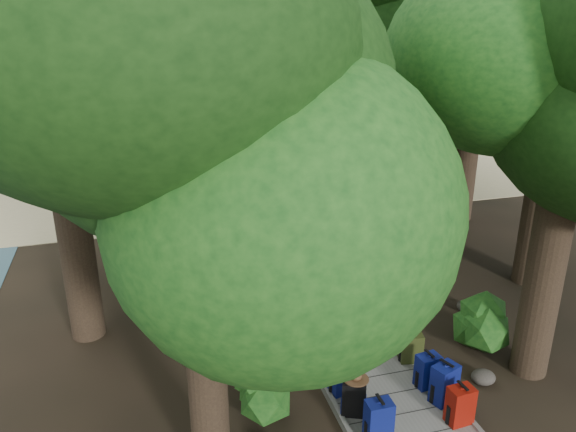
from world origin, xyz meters
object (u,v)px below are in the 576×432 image
object	(u,v)px
backpack_left_d	(325,341)
kayak	(142,178)
backpack_right_d	(411,346)
suitcase_on_boardwalk	(325,351)
backpack_right_c	(428,369)
duffel_right_black	(383,320)
backpack_left_b	(354,395)
sun_lounger	(335,168)
duffel_right_khaki	(393,331)
backpack_left_a	(379,419)
lone_suitcase_on_sand	(254,184)
backpack_left_c	(343,371)
backpack_right_b	(445,382)
backpack_right_a	(460,403)

from	to	relation	value
backpack_left_d	kayak	distance (m)	12.51
backpack_right_d	suitcase_on_boardwalk	distance (m)	1.56
backpack_right_c	kayak	xyz separation A→B (m)	(-4.24, 13.55, -0.25)
duffel_right_black	kayak	size ratio (longest dim) A/B	0.18
suitcase_on_boardwalk	kayak	world-z (taller)	suitcase_on_boardwalk
backpack_left_b	sun_lounger	size ratio (longest dim) A/B	0.38
duffel_right_khaki	backpack_right_c	bearing A→B (deg)	-123.71
backpack_left_a	duffel_right_khaki	world-z (taller)	backpack_left_a
backpack_right_d	lone_suitcase_on_sand	world-z (taller)	backpack_right_d
backpack_left_c	backpack_right_b	xyz separation A→B (m)	(1.49, -0.69, -0.01)
duffel_right_black	suitcase_on_boardwalk	distance (m)	1.70
backpack_left_c	sun_lounger	world-z (taller)	backpack_left_c
backpack_left_a	backpack_right_b	distance (m)	1.47
backpack_left_d	backpack_right_b	size ratio (longest dim) A/B	0.64
backpack_right_d	backpack_left_a	bearing A→B (deg)	-118.78
backpack_right_c	duffel_right_black	world-z (taller)	backpack_right_c
backpack_left_b	duffel_right_khaki	bearing A→B (deg)	71.67
backpack_left_c	backpack_left_b	bearing A→B (deg)	-103.91
backpack_right_a	backpack_right_c	world-z (taller)	backpack_right_a
backpack_left_b	suitcase_on_boardwalk	xyz separation A→B (m)	(0.00, 1.35, -0.06)
backpack_right_d	sun_lounger	size ratio (longest dim) A/B	0.34
backpack_right_a	backpack_right_b	size ratio (longest dim) A/B	0.92
sun_lounger	suitcase_on_boardwalk	bearing A→B (deg)	-132.98
sun_lounger	backpack_left_d	bearing A→B (deg)	-133.02
backpack_right_c	kayak	world-z (taller)	backpack_right_c
duffel_right_black	backpack_right_b	bearing A→B (deg)	-71.14
lone_suitcase_on_sand	kayak	bearing A→B (deg)	156.36
backpack_right_b	backpack_right_d	world-z (taller)	backpack_right_b
backpack_left_c	backpack_right_c	xyz separation A→B (m)	(1.43, -0.26, -0.05)
backpack_left_a	duffel_right_khaki	bearing A→B (deg)	59.82
backpack_right_b	backpack_left_c	bearing A→B (deg)	134.64
backpack_right_b	backpack_right_d	size ratio (longest dim) A/B	1.24
backpack_left_b	backpack_left_c	size ratio (longest dim) A/B	0.89
backpack_right_b	sun_lounger	xyz separation A→B (m)	(2.87, 12.96, -0.19)
duffel_right_khaki	suitcase_on_boardwalk	distance (m)	1.56
backpack_right_d	duffel_right_khaki	distance (m)	0.68
backpack_left_d	backpack_right_d	bearing A→B (deg)	-25.55
backpack_right_a	suitcase_on_boardwalk	distance (m)	2.48
backpack_left_d	duffel_right_black	bearing A→B (deg)	17.27
duffel_right_khaki	duffel_right_black	bearing A→B (deg)	60.53
backpack_right_c	lone_suitcase_on_sand	bearing A→B (deg)	84.78
backpack_right_c	backpack_right_a	bearing A→B (deg)	-95.27
backpack_right_c	suitcase_on_boardwalk	bearing A→B (deg)	136.65
backpack_right_d	suitcase_on_boardwalk	size ratio (longest dim) A/B	1.09
backpack_left_c	lone_suitcase_on_sand	size ratio (longest dim) A/B	1.30
duffel_right_black	lone_suitcase_on_sand	xyz separation A→B (m)	(-0.54, 9.51, -0.01)
backpack_left_d	suitcase_on_boardwalk	bearing A→B (deg)	-110.60
backpack_left_b	backpack_left_d	distance (m)	1.70
backpack_right_b	backpack_right_d	xyz separation A→B (m)	(0.01, 1.17, -0.07)
kayak	sun_lounger	bearing A→B (deg)	10.40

